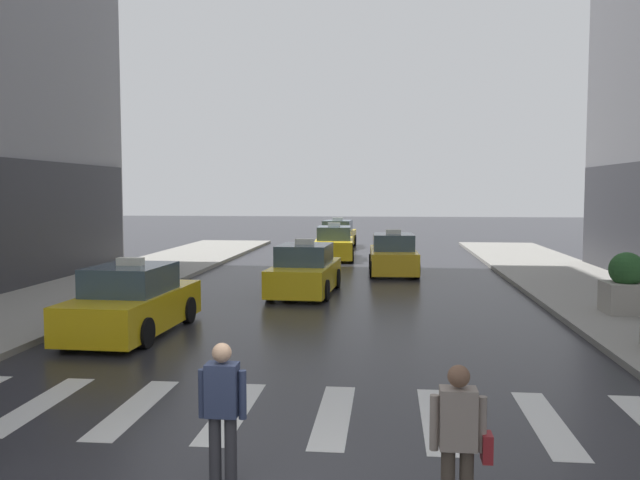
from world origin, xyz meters
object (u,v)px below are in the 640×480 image
Objects in this scene: planter_mid_block at (626,286)px; taxi_lead at (133,303)px; taxi_second at (305,272)px; pedestrian_with_handbag at (459,437)px; taxi_fifth at (338,235)px; pedestrian_plain_coat at (222,406)px; taxi_fourth at (334,245)px; taxi_third at (393,256)px.

taxi_lead is at bearing -165.70° from planter_mid_block.
pedestrian_with_handbag is at bearing -76.92° from taxi_second.
taxi_lead is 2.87× the size of planter_mid_block.
pedestrian_with_handbag is (6.65, -8.23, 0.21)m from taxi_lead.
planter_mid_block is (8.90, -3.25, 0.15)m from taxi_second.
taxi_fifth is 31.52m from pedestrian_plain_coat.
taxi_lead is at bearing 118.49° from pedestrian_plain_coat.
taxi_lead is 2.79× the size of pedestrian_with_handbag.
taxi_lead is 2.79× the size of pedestrian_plain_coat.
planter_mid_block is (8.05, 10.67, -0.07)m from pedestrian_plain_coat.
pedestrian_with_handbag is at bearing -82.54° from taxi_fourth.
taxi_fifth is 22.77m from planter_mid_block.
pedestrian_plain_coat is at bearing -127.05° from planter_mid_block.
planter_mid_block is at bearing -55.81° from taxi_third.
taxi_second is 1.00× the size of taxi_fourth.
taxi_fifth is at bearing 92.88° from taxi_fourth.
taxi_fifth is (-0.34, 6.67, 0.00)m from taxi_fourth.
planter_mid_block reaches higher than pedestrian_plain_coat.
taxi_fourth is at bearing 97.46° from pedestrian_with_handbag.
taxi_fifth is 2.79× the size of pedestrian_with_handbag.
pedestrian_with_handbag is at bearing -83.48° from taxi_fifth.
taxi_fifth is at bearing 82.91° from taxi_lead.
taxi_lead is 8.61m from pedestrian_plain_coat.
taxi_third is at bearing -61.87° from taxi_fourth.
pedestrian_plain_coat is 1.03× the size of planter_mid_block.
taxi_third is at bearing 124.19° from planter_mid_block.
pedestrian_plain_coat is (-2.05, -19.50, 0.21)m from taxi_third.
pedestrian_with_handbag is at bearing -51.06° from taxi_lead.
taxi_fifth reaches higher than planter_mid_block.
pedestrian_plain_coat is at bearing 165.40° from pedestrian_with_handbag.
taxi_second is 2.80× the size of pedestrian_with_handbag.
taxi_fifth is 2.88× the size of planter_mid_block.
taxi_second and taxi_fourth have the same top height.
taxi_fifth is at bearing 113.79° from planter_mid_block.
planter_mid_block is at bearing -66.21° from taxi_fifth.
taxi_fourth reaches higher than planter_mid_block.
taxi_fifth is (2.97, 23.93, 0.00)m from taxi_lead.
planter_mid_block is (12.16, 3.10, 0.15)m from taxi_lead.
taxi_fourth reaches higher than pedestrian_with_handbag.
taxi_third and taxi_fifth have the same top height.
taxi_third is 19.61m from pedestrian_plain_coat.
taxi_third is 1.00× the size of taxi_fifth.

